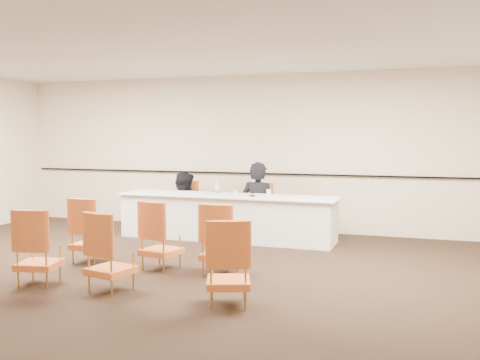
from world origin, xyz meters
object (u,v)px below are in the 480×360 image
panelist_main_chair (258,209)px  drinking_glass (235,193)px  water_bottle (217,188)px  microphone (252,188)px  coffee_cup (269,193)px  aud_chair_back_left (39,246)px  aud_chair_front_left (91,230)px  panelist_main (258,212)px  aud_chair_front_mid (161,235)px  panel_table (227,217)px  panelist_second (184,215)px  aud_chair_front_right (221,238)px  aud_chair_back_right (228,262)px  aud_chair_back_mid (111,251)px  panelist_second_chair (183,206)px

panelist_main_chair → drinking_glass: 0.77m
water_bottle → drinking_glass: (0.34, 0.02, -0.07)m
microphone → coffee_cup: size_ratio=2.28×
drinking_glass → aud_chair_back_left: (-1.37, -3.40, -0.36)m
microphone → water_bottle: bearing=169.2°
microphone → aud_chair_front_left: 2.83m
panelist_main → aud_chair_front_mid: size_ratio=1.96×
panel_table → aud_chair_back_left: aud_chair_back_left is taller
panelist_second → aud_chair_back_left: bearing=100.2°
panel_table → aud_chair_back_left: size_ratio=4.14×
drinking_glass → aud_chair_front_right: aud_chair_front_right is taller
panelist_main → aud_chair_front_right: (0.34, -2.86, 0.05)m
aud_chair_front_right → aud_chair_back_right: (0.54, -1.20, 0.00)m
coffee_cup → aud_chair_front_mid: bearing=-111.8°
panel_table → aud_chair_front_left: (-1.26, -2.28, 0.08)m
panel_table → panelist_main_chair: 0.70m
drinking_glass → aud_chair_back_left: bearing=-112.0°
drinking_glass → aud_chair_front_left: aud_chair_front_left is taller
water_bottle → aud_chair_front_right: size_ratio=0.25×
water_bottle → coffee_cup: (0.94, 0.02, -0.06)m
aud_chair_back_right → coffee_cup: bearing=78.5°
aud_chair_front_mid → aud_chair_back_mid: size_ratio=1.00×
panelist_main → panelist_second_chair: panelist_main is taller
panelist_second_chair → aud_chair_front_left: same height
panelist_second_chair → water_bottle: size_ratio=3.96×
aud_chair_front_left → aud_chair_front_right: same height
panelist_main_chair → aud_chair_front_left: same height
coffee_cup → aud_chair_front_right: (-0.04, -2.21, -0.38)m
panelist_main → aud_chair_back_right: 4.15m
panelist_main → aud_chair_front_mid: bearing=84.6°
panelist_main → microphone: bearing=103.3°
water_bottle → aud_chair_front_mid: size_ratio=0.25×
panelist_main_chair → aud_chair_front_left: (-1.66, -2.85, 0.00)m
panelist_main_chair → panelist_second: bearing=-180.0°
panelist_main → panelist_second: 1.52m
panelist_second_chair → water_bottle: 1.25m
aud_chair_front_left → aud_chair_back_right: same height
panelist_main_chair → coffee_cup: 0.84m
panelist_main → aud_chair_front_left: size_ratio=1.96×
panel_table → drinking_glass: size_ratio=39.33×
panelist_main → panelist_second: (-1.52, 0.02, -0.13)m
coffee_cup → aud_chair_front_mid: 2.44m
panelist_second → panelist_second_chair: bearing=-0.0°
panel_table → aud_chair_front_mid: size_ratio=4.14×
panelist_main_chair → panelist_second: size_ratio=0.57×
aud_chair_back_left → panelist_second: bearing=76.5°
aud_chair_front_right → microphone: bearing=94.1°
panelist_main_chair → panelist_second: panelist_second is taller
aud_chair_back_mid → aud_chair_back_right: (1.48, -0.05, 0.00)m
panel_table → panelist_main: bearing=55.6°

